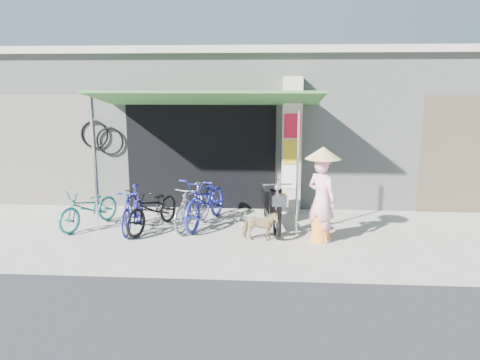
# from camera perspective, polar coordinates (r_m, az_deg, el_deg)

# --- Properties ---
(ground) EXTENTS (80.00, 80.00, 0.00)m
(ground) POSITION_cam_1_polar(r_m,az_deg,el_deg) (8.42, 0.91, -8.08)
(ground) COLOR #ACA69B
(ground) RESTS_ON ground
(bicycle_shop) EXTENTS (12.30, 5.30, 3.66)m
(bicycle_shop) POSITION_cam_1_polar(r_m,az_deg,el_deg) (13.05, 2.08, 7.23)
(bicycle_shop) COLOR gray
(bicycle_shop) RESTS_ON ground
(shop_pillar) EXTENTS (0.42, 0.44, 3.00)m
(shop_pillar) POSITION_cam_1_polar(r_m,az_deg,el_deg) (10.46, 6.30, 4.20)
(shop_pillar) COLOR beige
(shop_pillar) RESTS_ON ground
(awning) EXTENTS (4.60, 1.88, 2.72)m
(awning) POSITION_cam_1_polar(r_m,az_deg,el_deg) (9.64, -3.99, 9.67)
(awning) COLOR #33682E
(awning) RESTS_ON ground
(neighbour_right) EXTENTS (2.60, 0.06, 2.60)m
(neighbour_right) POSITION_cam_1_polar(r_m,az_deg,el_deg) (11.57, 27.26, 2.70)
(neighbour_right) COLOR brown
(neighbour_right) RESTS_ON ground
(neighbour_left) EXTENTS (2.60, 0.06, 2.60)m
(neighbour_left) POSITION_cam_1_polar(r_m,az_deg,el_deg) (11.91, -23.19, 3.28)
(neighbour_left) COLOR #6B665B
(neighbour_left) RESTS_ON ground
(bike_teal) EXTENTS (1.12, 1.64, 0.82)m
(bike_teal) POSITION_cam_1_polar(r_m,az_deg,el_deg) (9.86, -17.88, -3.21)
(bike_teal) COLOR #1A786C
(bike_teal) RESTS_ON ground
(bike_blue) EXTENTS (0.43, 1.48, 0.89)m
(bike_blue) POSITION_cam_1_polar(r_m,az_deg,el_deg) (9.39, -12.93, -3.45)
(bike_blue) COLOR #202295
(bike_blue) RESTS_ON ground
(bike_black) EXTENTS (1.12, 1.78, 0.88)m
(bike_black) POSITION_cam_1_polar(r_m,az_deg,el_deg) (9.37, -10.54, -3.39)
(bike_black) COLOR black
(bike_black) RESTS_ON ground
(bike_silver) EXTENTS (0.87, 1.57, 0.91)m
(bike_silver) POSITION_cam_1_polar(r_m,az_deg,el_deg) (9.36, -5.77, -3.18)
(bike_silver) COLOR #ABACB0
(bike_silver) RESTS_ON ground
(bike_navy) EXTENTS (1.14, 2.06, 1.02)m
(bike_navy) POSITION_cam_1_polar(r_m,az_deg,el_deg) (9.57, -4.17, -2.47)
(bike_navy) COLOR #22299D
(bike_navy) RESTS_ON ground
(street_dog) EXTENTS (0.67, 0.32, 0.56)m
(street_dog) POSITION_cam_1_polar(r_m,az_deg,el_deg) (8.63, 2.46, -5.64)
(street_dog) COLOR tan
(street_dog) RESTS_ON ground
(moped) EXTENTS (0.59, 1.85, 1.05)m
(moped) POSITION_cam_1_polar(r_m,az_deg,el_deg) (9.36, 3.85, -3.01)
(moped) COLOR black
(moped) RESTS_ON ground
(nun) EXTENTS (0.68, 0.67, 1.75)m
(nun) POSITION_cam_1_polar(r_m,az_deg,el_deg) (8.57, 9.93, -1.85)
(nun) COLOR #FFABBA
(nun) RESTS_ON ground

